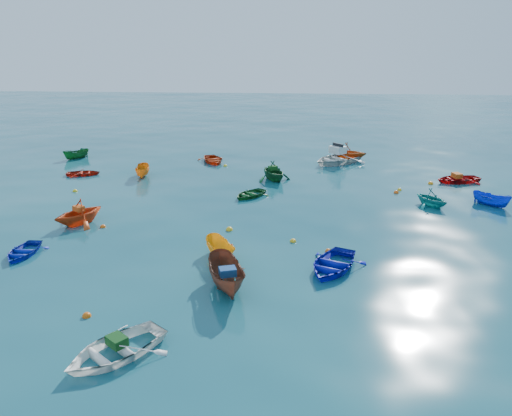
# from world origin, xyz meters

# --- Properties ---
(ground) EXTENTS (160.00, 160.00, 0.00)m
(ground) POSITION_xyz_m (0.00, 0.00, 0.00)
(ground) COLOR #0A3D4E
(ground) RESTS_ON ground
(dinghy_blue_sw) EXTENTS (1.91, 2.64, 0.54)m
(dinghy_blue_sw) POSITION_xyz_m (-10.86, -1.89, 0.00)
(dinghy_blue_sw) COLOR #0D22AD
(dinghy_blue_sw) RESTS_ON ground
(dinghy_white_near) EXTENTS (4.18, 4.34, 0.73)m
(dinghy_white_near) POSITION_xyz_m (-3.51, -9.60, 0.00)
(dinghy_white_near) COLOR white
(dinghy_white_near) RESTS_ON ground
(sampan_brown_mid) EXTENTS (2.40, 3.80, 1.38)m
(sampan_brown_mid) POSITION_xyz_m (-0.45, -4.60, 0.00)
(sampan_brown_mid) COLOR brown
(sampan_brown_mid) RESTS_ON ground
(dinghy_blue_se) EXTENTS (3.76, 4.29, 0.74)m
(dinghy_blue_se) POSITION_xyz_m (4.07, -2.36, 0.00)
(dinghy_blue_se) COLOR #0D14A7
(dinghy_blue_se) RESTS_ON ground
(dinghy_orange_w) EXTENTS (3.76, 3.87, 1.55)m
(dinghy_orange_w) POSITION_xyz_m (-9.91, 2.55, 0.00)
(dinghy_orange_w) COLOR #DD4514
(dinghy_orange_w) RESTS_ON ground
(sampan_yellow_mid) EXTENTS (2.17, 2.91, 1.06)m
(sampan_yellow_mid) POSITION_xyz_m (-1.17, -1.56, 0.00)
(sampan_yellow_mid) COLOR #FFAA16
(sampan_yellow_mid) RESTS_ON ground
(dinghy_green_e) EXTENTS (3.10, 3.27, 0.55)m
(dinghy_green_e) POSITION_xyz_m (-0.70, 8.60, 0.00)
(dinghy_green_e) COLOR #125020
(dinghy_green_e) RESTS_ON ground
(dinghy_cyan_se) EXTENTS (3.01, 3.08, 1.23)m
(dinghy_cyan_se) POSITION_xyz_m (10.90, 7.48, 0.00)
(dinghy_cyan_se) COLOR #158783
(dinghy_cyan_se) RESTS_ON ground
(dinghy_red_nw) EXTENTS (2.89, 2.35, 0.53)m
(dinghy_red_nw) POSITION_xyz_m (-14.16, 13.24, 0.00)
(dinghy_red_nw) COLOR #AE1F0E
(dinghy_red_nw) RESTS_ON ground
(sampan_orange_n) EXTENTS (1.43, 2.79, 1.03)m
(sampan_orange_n) POSITION_xyz_m (-9.40, 13.20, 0.00)
(sampan_orange_n) COLOR orange
(sampan_orange_n) RESTS_ON ground
(dinghy_green_n) EXTENTS (3.67, 3.82, 1.55)m
(dinghy_green_n) POSITION_xyz_m (0.69, 12.94, 0.00)
(dinghy_green_n) COLOR #125025
(dinghy_green_n) RESTS_ON ground
(dinghy_red_ne) EXTENTS (3.84, 3.20, 0.69)m
(dinghy_red_ne) POSITION_xyz_m (14.30, 13.43, 0.00)
(dinghy_red_ne) COLOR #B10E10
(dinghy_red_ne) RESTS_ON ground
(sampan_blue_far) EXTENTS (2.39, 2.37, 0.95)m
(sampan_blue_far) POSITION_xyz_m (14.72, 7.90, 0.00)
(sampan_blue_far) COLOR #0F2EBF
(sampan_blue_far) RESTS_ON ground
(dinghy_red_far) EXTENTS (3.35, 3.84, 0.66)m
(dinghy_red_far) POSITION_xyz_m (-4.80, 18.41, 0.00)
(dinghy_red_far) COLOR #BD350F
(dinghy_red_far) RESTS_ON ground
(dinghy_orange_far) EXTENTS (3.83, 3.56, 1.65)m
(dinghy_orange_far) POSITION_xyz_m (6.91, 20.16, 0.00)
(dinghy_orange_far) COLOR #C24F12
(dinghy_orange_far) RESTS_ON ground
(sampan_green_far) EXTENTS (2.26, 2.43, 0.94)m
(sampan_green_far) POSITION_xyz_m (-17.13, 18.87, 0.00)
(sampan_green_far) COLOR #145623
(sampan_green_far) RESTS_ON ground
(motorboat_white) EXTENTS (5.92, 5.81, 1.61)m
(motorboat_white) POSITION_xyz_m (5.88, 18.93, 0.00)
(motorboat_white) COLOR silver
(motorboat_white) RESTS_ON ground
(tarp_green_a) EXTENTS (0.83, 0.80, 0.32)m
(tarp_green_a) POSITION_xyz_m (-3.45, -9.52, 0.53)
(tarp_green_a) COLOR #104114
(tarp_green_a) RESTS_ON dinghy_white_near
(tarp_blue_a) EXTENTS (0.81, 0.71, 0.33)m
(tarp_blue_a) POSITION_xyz_m (-0.41, -4.74, 0.85)
(tarp_blue_a) COLOR navy
(tarp_blue_a) RESTS_ON sampan_brown_mid
(tarp_orange_a) EXTENTS (0.74, 0.70, 0.29)m
(tarp_orange_a) POSITION_xyz_m (-9.88, 2.59, 0.92)
(tarp_orange_a) COLOR #DB5216
(tarp_orange_a) RESTS_ON dinghy_orange_w
(tarp_green_b) EXTENTS (0.75, 0.70, 0.29)m
(tarp_green_b) POSITION_xyz_m (0.63, 13.03, 0.92)
(tarp_green_b) COLOR #124A16
(tarp_green_b) RESTS_ON dinghy_green_n
(tarp_orange_b) EXTENTS (0.72, 0.84, 0.35)m
(tarp_orange_b) POSITION_xyz_m (14.21, 13.40, 0.52)
(tarp_orange_b) COLOR #CE5315
(tarp_orange_b) RESTS_ON dinghy_red_ne
(buoy_or_a) EXTENTS (0.34, 0.34, 0.34)m
(buoy_or_a) POSITION_xyz_m (-5.46, -7.25, 0.00)
(buoy_or_a) COLOR #D9560B
(buoy_or_a) RESTS_ON ground
(buoy_ye_a) EXTENTS (0.39, 0.39, 0.39)m
(buoy_ye_a) POSITION_xyz_m (-1.26, 2.23, 0.00)
(buoy_ye_a) COLOR gold
(buoy_ye_a) RESTS_ON ground
(buoy_or_b) EXTENTS (0.30, 0.30, 0.30)m
(buoy_or_b) POSITION_xyz_m (4.01, -0.32, 0.00)
(buoy_or_b) COLOR #E45B0C
(buoy_or_b) RESTS_ON ground
(buoy_ye_b) EXTENTS (0.34, 0.34, 0.34)m
(buoy_ye_b) POSITION_xyz_m (-12.92, 8.83, 0.00)
(buoy_ye_b) COLOR yellow
(buoy_ye_b) RESTS_ON ground
(buoy_or_c) EXTENTS (0.31, 0.31, 0.31)m
(buoy_or_c) POSITION_xyz_m (-8.38, 2.12, 0.00)
(buoy_or_c) COLOR #EC550C
(buoy_or_c) RESTS_ON ground
(buoy_ye_c) EXTENTS (0.33, 0.33, 0.33)m
(buoy_ye_c) POSITION_xyz_m (2.26, 0.83, 0.00)
(buoy_ye_c) COLOR yellow
(buoy_ye_c) RESTS_ON ground
(buoy_or_d) EXTENTS (0.38, 0.38, 0.38)m
(buoy_or_d) POSITION_xyz_m (12.21, 12.74, 0.00)
(buoy_or_d) COLOR orange
(buoy_or_d) RESTS_ON ground
(buoy_ye_d) EXTENTS (0.32, 0.32, 0.32)m
(buoy_ye_d) POSITION_xyz_m (-3.53, 17.01, 0.00)
(buoy_ye_d) COLOR yellow
(buoy_ye_d) RESTS_ON ground
(buoy_or_e) EXTENTS (0.35, 0.35, 0.35)m
(buoy_or_e) POSITION_xyz_m (9.26, 10.21, 0.00)
(buoy_or_e) COLOR #E54E0C
(buoy_or_e) RESTS_ON ground
(buoy_ye_e) EXTENTS (0.31, 0.31, 0.31)m
(buoy_ye_e) POSITION_xyz_m (9.62, 10.92, 0.00)
(buoy_ye_e) COLOR gold
(buoy_ye_e) RESTS_ON ground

